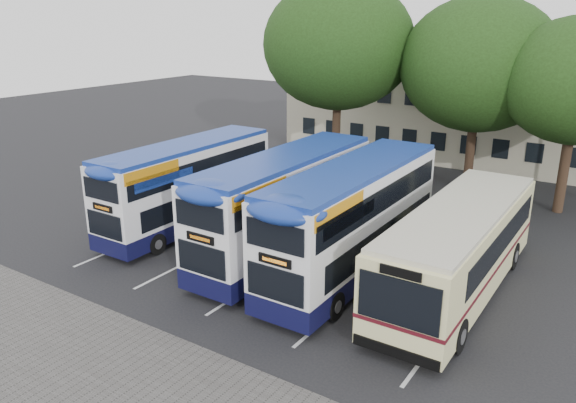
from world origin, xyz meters
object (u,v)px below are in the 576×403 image
at_px(bus_dd_mid, 286,201).
at_px(tree_mid, 479,65).
at_px(bus_dd_right, 354,216).
at_px(tree_left, 339,45).
at_px(bus_dd_left, 188,182).
at_px(bus_single, 460,244).

bearing_deg(bus_dd_mid, tree_mid, 74.48).
distance_m(bus_dd_mid, bus_dd_right, 3.15).
distance_m(tree_left, bus_dd_left, 12.82).
height_order(bus_dd_left, bus_dd_right, bus_dd_right).
xyz_separation_m(tree_left, bus_dd_left, (-1.61, -11.35, -5.75)).
bearing_deg(bus_dd_right, tree_mid, 87.76).
height_order(bus_dd_mid, bus_dd_right, bus_dd_right).
height_order(tree_mid, bus_dd_right, tree_mid).
bearing_deg(tree_left, bus_dd_right, -58.54).
relative_size(tree_left, bus_dd_mid, 1.14).
bearing_deg(bus_dd_right, bus_dd_mid, 177.75).
xyz_separation_m(bus_dd_left, bus_dd_mid, (5.63, -0.25, 0.13)).
distance_m(bus_dd_right, bus_single, 3.97).
bearing_deg(tree_left, tree_mid, 12.03).
xyz_separation_m(tree_mid, bus_dd_mid, (-3.67, -13.24, -4.72)).
distance_m(tree_mid, bus_dd_left, 16.70).
xyz_separation_m(tree_left, tree_mid, (7.69, 1.64, -0.89)).
height_order(tree_left, bus_single, tree_left).
distance_m(bus_dd_left, bus_dd_mid, 5.64).
bearing_deg(bus_single, bus_dd_mid, -175.08).
height_order(bus_dd_left, bus_dd_mid, bus_dd_mid).
height_order(bus_dd_mid, bus_single, bus_dd_mid).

